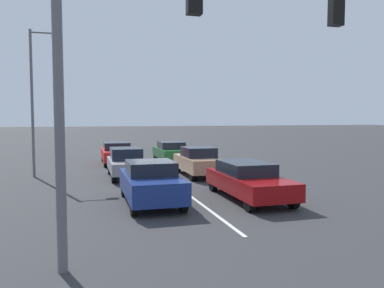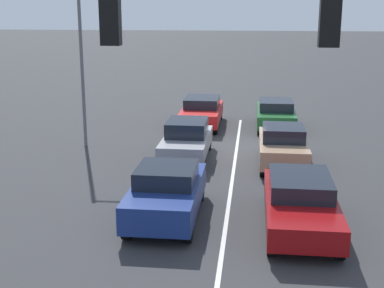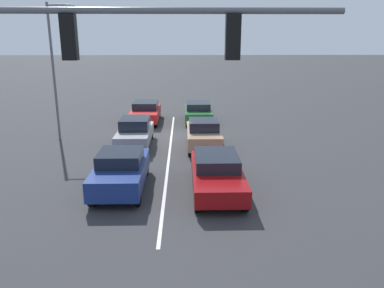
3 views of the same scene
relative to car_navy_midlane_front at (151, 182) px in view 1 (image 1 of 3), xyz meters
The scene contains 10 objects.
ground_plane 8.24m from the car_navy_midlane_front, 102.07° to the right, with size 240.00×240.00×0.00m, color #333335.
lane_stripe_left_divider 5.13m from the car_navy_midlane_front, 109.77° to the right, with size 0.12×18.50×0.01m, color silver.
car_navy_midlane_front is the anchor object (origin of this frame).
car_maroon_leftlane_front 3.74m from the car_navy_midlane_front, behind, with size 1.88×4.75×1.39m.
car_tan_leftlane_second 6.74m from the car_navy_midlane_front, 121.58° to the right, with size 1.76×4.16×1.54m.
car_gray_midlane_second 6.26m from the car_navy_midlane_front, 87.96° to the right, with size 1.75×4.11×1.53m.
car_red_midlane_third 12.39m from the car_navy_midlane_front, 88.94° to the right, with size 1.90×4.60×1.44m.
car_darkgreen_leftlane_third 12.71m from the car_navy_midlane_front, 105.91° to the right, with size 1.82×4.39×1.44m.
traffic_signal_gantry 6.83m from the car_navy_midlane_front, 87.41° to the left, with size 8.70×0.37×6.84m.
street_lamp_right_shoulder 9.75m from the car_navy_midlane_front, 58.72° to the right, with size 1.54×0.24×7.63m.
Camera 1 is at (3.94, 21.26, 3.09)m, focal length 35.00 mm.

